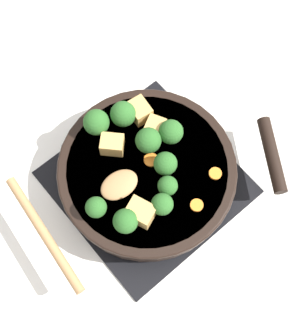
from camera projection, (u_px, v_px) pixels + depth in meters
ground_plane at (147, 182)px, 0.88m from camera, size 2.40×2.40×0.00m
front_burner_grate at (147, 180)px, 0.87m from camera, size 0.31×0.31×0.03m
skillet_pan at (148, 172)px, 0.83m from camera, size 0.39×0.34×0.05m
wooden_spoon at (78, 212)px, 0.77m from camera, size 0.20×0.23×0.02m
tofu_cube_center_large at (140, 111)px, 0.83m from camera, size 0.04×0.04×0.03m
tofu_cube_near_handle at (154, 129)px, 0.82m from camera, size 0.05×0.05×0.03m
tofu_cube_east_chunk at (141, 212)px, 0.76m from camera, size 0.05×0.05×0.04m
tofu_cube_west_chunk at (112, 145)px, 0.81m from camera, size 0.05×0.05×0.03m
broccoli_floret_near_spoon at (165, 164)px, 0.78m from camera, size 0.04×0.04×0.05m
broccoli_floret_center_top at (123, 114)px, 0.81m from camera, size 0.05×0.05×0.05m
broccoli_floret_east_rim at (162, 204)px, 0.76m from camera, size 0.04×0.04×0.04m
broccoli_floret_west_rim at (169, 184)px, 0.77m from camera, size 0.03×0.03×0.04m
broccoli_floret_north_edge at (171, 132)px, 0.80m from camera, size 0.04×0.04×0.05m
broccoli_floret_south_cluster at (148, 140)px, 0.79m from camera, size 0.05×0.05×0.05m
broccoli_floret_mid_floret at (96, 207)px, 0.76m from camera, size 0.04×0.04×0.04m
broccoli_floret_small_inner at (126, 221)px, 0.75m from camera, size 0.04×0.04×0.05m
broccoli_floret_tall_stem at (96, 122)px, 0.81m from camera, size 0.05×0.05×0.05m
carrot_slice_orange_thin at (215, 174)px, 0.80m from camera, size 0.02×0.02×0.01m
carrot_slice_near_center at (151, 160)px, 0.81m from camera, size 0.03×0.03×0.01m
carrot_slice_edge_slice at (197, 205)px, 0.78m from camera, size 0.02×0.02×0.01m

